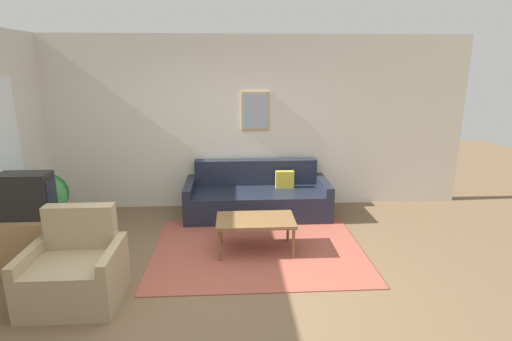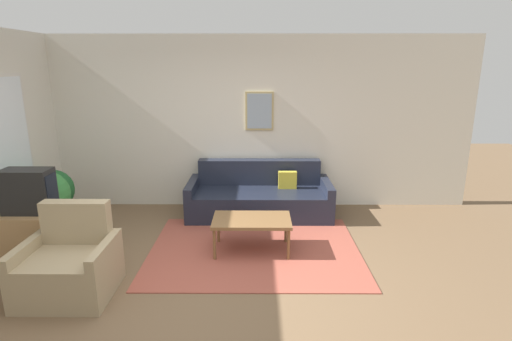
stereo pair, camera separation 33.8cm
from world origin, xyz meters
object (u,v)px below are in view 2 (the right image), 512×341
(couch, at_px, (260,197))
(tv, at_px, (28,191))
(armchair, at_px, (70,266))
(coffee_table, at_px, (252,222))
(potted_plant_tall, at_px, (45,197))

(couch, xyz_separation_m, tv, (-2.62, -1.55, 0.59))
(tv, relative_size, armchair, 0.62)
(armchair, bearing_deg, couch, 26.95)
(couch, distance_m, coffee_table, 1.29)
(couch, bearing_deg, armchair, -130.78)
(coffee_table, bearing_deg, potted_plant_tall, 175.09)
(couch, distance_m, potted_plant_tall, 2.94)
(armchair, xyz_separation_m, potted_plant_tall, (-0.81, 1.17, 0.33))
(armchair, bearing_deg, potted_plant_tall, 102.55)
(couch, xyz_separation_m, potted_plant_tall, (-2.73, -1.05, 0.35))
(couch, relative_size, potted_plant_tall, 2.25)
(coffee_table, bearing_deg, tv, -173.87)
(coffee_table, relative_size, tv, 1.74)
(coffee_table, height_order, tv, tv)
(couch, distance_m, tv, 3.10)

